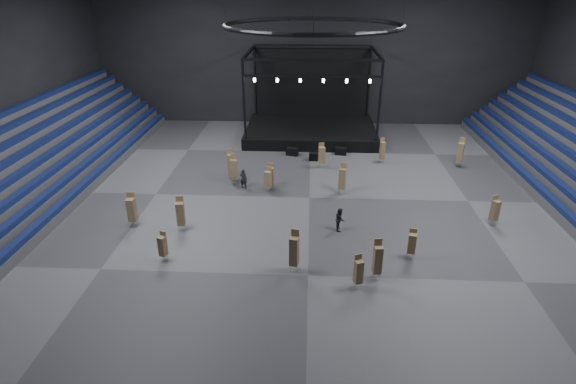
{
  "coord_description": "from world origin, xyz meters",
  "views": [
    {
      "loc": [
        -0.06,
        -32.33,
        15.79
      ],
      "look_at": [
        -1.62,
        -2.0,
        1.4
      ],
      "focal_mm": 28.0,
      "sensor_mm": 36.0,
      "label": 1
    }
  ],
  "objects_px": {
    "chair_stack_3": "(358,271)",
    "chair_stack_5": "(378,259)",
    "stage": "(311,122)",
    "chair_stack_16": "(268,179)",
    "flight_case_right": "(341,151)",
    "chair_stack_12": "(231,164)",
    "chair_stack_6": "(460,152)",
    "chair_stack_1": "(270,176)",
    "flight_case_left": "(292,152)",
    "chair_stack_14": "(495,210)",
    "crew_member": "(340,219)",
    "chair_stack_15": "(322,155)",
    "chair_stack_10": "(234,169)",
    "chair_stack_8": "(342,178)",
    "flight_case_mid": "(315,157)",
    "chair_stack_2": "(163,246)",
    "chair_stack_4": "(412,243)",
    "chair_stack_9": "(181,213)",
    "man_center": "(244,179)",
    "chair_stack_0": "(271,177)",
    "chair_stack_7": "(132,209)",
    "chair_stack_13": "(294,250)",
    "chair_stack_11": "(382,150)"
  },
  "relations": [
    {
      "from": "chair_stack_9",
      "to": "chair_stack_14",
      "type": "distance_m",
      "value": 21.92
    },
    {
      "from": "chair_stack_3",
      "to": "chair_stack_5",
      "type": "height_order",
      "value": "chair_stack_5"
    },
    {
      "from": "man_center",
      "to": "flight_case_right",
      "type": "bearing_deg",
      "value": -122.36
    },
    {
      "from": "chair_stack_8",
      "to": "chair_stack_16",
      "type": "xyz_separation_m",
      "value": [
        -6.0,
        0.04,
        -0.22
      ]
    },
    {
      "from": "crew_member",
      "to": "chair_stack_15",
      "type": "bearing_deg",
      "value": 6.91
    },
    {
      "from": "chair_stack_9",
      "to": "man_center",
      "type": "bearing_deg",
      "value": 58.97
    },
    {
      "from": "chair_stack_1",
      "to": "chair_stack_4",
      "type": "xyz_separation_m",
      "value": [
        9.63,
        -9.72,
        -0.14
      ]
    },
    {
      "from": "stage",
      "to": "chair_stack_5",
      "type": "bearing_deg",
      "value": -81.59
    },
    {
      "from": "chair_stack_11",
      "to": "chair_stack_1",
      "type": "bearing_deg",
      "value": -158.74
    },
    {
      "from": "flight_case_left",
      "to": "chair_stack_4",
      "type": "relative_size",
      "value": 0.58
    },
    {
      "from": "chair_stack_3",
      "to": "chair_stack_5",
      "type": "bearing_deg",
      "value": 19.93
    },
    {
      "from": "chair_stack_7",
      "to": "chair_stack_5",
      "type": "bearing_deg",
      "value": -20.51
    },
    {
      "from": "chair_stack_7",
      "to": "chair_stack_15",
      "type": "bearing_deg",
      "value": 38.76
    },
    {
      "from": "chair_stack_8",
      "to": "chair_stack_15",
      "type": "distance_m",
      "value": 5.87
    },
    {
      "from": "chair_stack_1",
      "to": "chair_stack_3",
      "type": "relative_size",
      "value": 1.07
    },
    {
      "from": "chair_stack_4",
      "to": "chair_stack_14",
      "type": "height_order",
      "value": "chair_stack_14"
    },
    {
      "from": "chair_stack_2",
      "to": "chair_stack_3",
      "type": "relative_size",
      "value": 0.93
    },
    {
      "from": "chair_stack_14",
      "to": "flight_case_right",
      "type": "bearing_deg",
      "value": 102.97
    },
    {
      "from": "chair_stack_6",
      "to": "flight_case_mid",
      "type": "bearing_deg",
      "value": -159.52
    },
    {
      "from": "stage",
      "to": "chair_stack_10",
      "type": "bearing_deg",
      "value": -114.84
    },
    {
      "from": "chair_stack_15",
      "to": "chair_stack_12",
      "type": "bearing_deg",
      "value": -172.89
    },
    {
      "from": "chair_stack_3",
      "to": "chair_stack_8",
      "type": "distance_m",
      "value": 12.37
    },
    {
      "from": "chair_stack_0",
      "to": "flight_case_mid",
      "type": "bearing_deg",
      "value": 77.71
    },
    {
      "from": "stage",
      "to": "flight_case_left",
      "type": "distance_m",
      "value": 7.04
    },
    {
      "from": "chair_stack_14",
      "to": "chair_stack_6",
      "type": "bearing_deg",
      "value": 62.69
    },
    {
      "from": "stage",
      "to": "chair_stack_4",
      "type": "relative_size",
      "value": 7.0
    },
    {
      "from": "stage",
      "to": "chair_stack_16",
      "type": "height_order",
      "value": "stage"
    },
    {
      "from": "flight_case_mid",
      "to": "chair_stack_1",
      "type": "relative_size",
      "value": 0.48
    },
    {
      "from": "man_center",
      "to": "flight_case_left",
      "type": "bearing_deg",
      "value": -101.8
    },
    {
      "from": "chair_stack_5",
      "to": "chair_stack_14",
      "type": "distance_m",
      "value": 11.32
    },
    {
      "from": "flight_case_right",
      "to": "chair_stack_12",
      "type": "height_order",
      "value": "chair_stack_12"
    },
    {
      "from": "chair_stack_6",
      "to": "chair_stack_15",
      "type": "distance_m",
      "value": 12.79
    },
    {
      "from": "man_center",
      "to": "chair_stack_1",
      "type": "bearing_deg",
      "value": -169.15
    },
    {
      "from": "chair_stack_5",
      "to": "chair_stack_10",
      "type": "xyz_separation_m",
      "value": [
        -10.37,
        12.9,
        0.05
      ]
    },
    {
      "from": "chair_stack_2",
      "to": "chair_stack_9",
      "type": "bearing_deg",
      "value": 107.11
    },
    {
      "from": "chair_stack_5",
      "to": "chair_stack_10",
      "type": "height_order",
      "value": "chair_stack_10"
    },
    {
      "from": "flight_case_mid",
      "to": "chair_stack_13",
      "type": "height_order",
      "value": "chair_stack_13"
    },
    {
      "from": "flight_case_mid",
      "to": "chair_stack_12",
      "type": "xyz_separation_m",
      "value": [
        -7.28,
        -4.75,
        1.03
      ]
    },
    {
      "from": "chair_stack_6",
      "to": "chair_stack_12",
      "type": "bearing_deg",
      "value": -145.13
    },
    {
      "from": "chair_stack_1",
      "to": "chair_stack_15",
      "type": "distance_m",
      "value": 6.66
    },
    {
      "from": "chair_stack_8",
      "to": "chair_stack_16",
      "type": "relative_size",
      "value": 1.24
    },
    {
      "from": "chair_stack_1",
      "to": "flight_case_left",
      "type": "bearing_deg",
      "value": 78.53
    },
    {
      "from": "chair_stack_2",
      "to": "chair_stack_5",
      "type": "bearing_deg",
      "value": 13.69
    },
    {
      "from": "stage",
      "to": "flight_case_left",
      "type": "height_order",
      "value": "stage"
    },
    {
      "from": "flight_case_left",
      "to": "chair_stack_2",
      "type": "distance_m",
      "value": 20.14
    },
    {
      "from": "chair_stack_1",
      "to": "chair_stack_4",
      "type": "relative_size",
      "value": 1.14
    },
    {
      "from": "chair_stack_2",
      "to": "chair_stack_16",
      "type": "height_order",
      "value": "chair_stack_16"
    },
    {
      "from": "chair_stack_1",
      "to": "chair_stack_5",
      "type": "xyz_separation_m",
      "value": [
        7.21,
        -11.99,
        0.1
      ]
    },
    {
      "from": "chair_stack_6",
      "to": "crew_member",
      "type": "distance_m",
      "value": 17.0
    },
    {
      "from": "chair_stack_2",
      "to": "chair_stack_7",
      "type": "height_order",
      "value": "chair_stack_7"
    }
  ]
}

